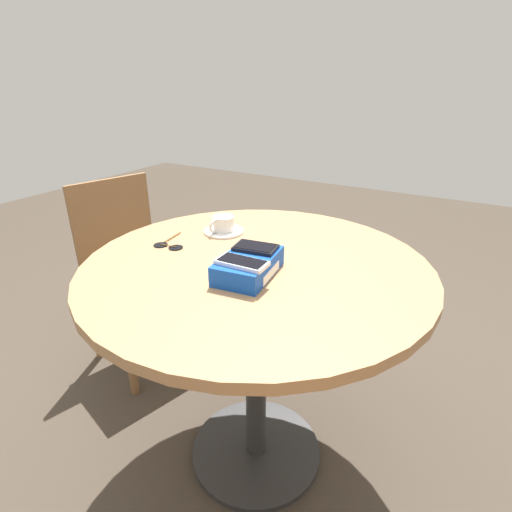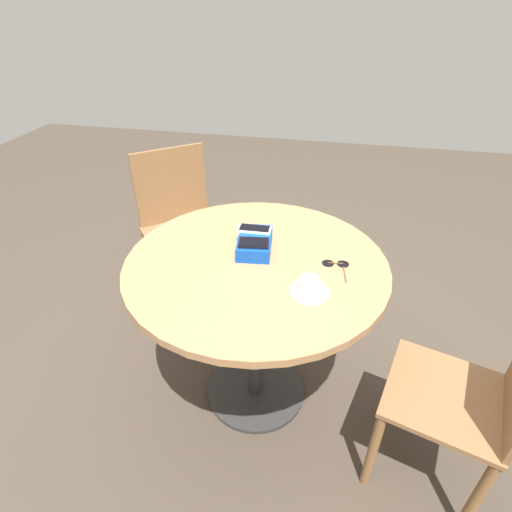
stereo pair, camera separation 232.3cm
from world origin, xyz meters
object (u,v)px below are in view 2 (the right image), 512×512
object	(u,v)px
round_table	(256,288)
chair_near_window	(465,401)
phone_box	(255,243)
phone_white	(255,229)
sunglasses	(336,265)
phone_black	(254,243)
coffee_cup	(310,284)
chair_far_side	(183,226)
saucer	(309,292)

from	to	relation	value
round_table	chair_near_window	size ratio (longest dim) A/B	1.18
phone_box	phone_white	xyz separation A→B (m)	(-0.05, -0.01, 0.03)
phone_box	sunglasses	bearing A→B (deg)	81.87
phone_white	phone_black	bearing A→B (deg)	10.66
sunglasses	phone_box	bearing A→B (deg)	-98.13
coffee_cup	chair_far_side	size ratio (longest dim) A/B	0.11
chair_far_side	sunglasses	bearing A→B (deg)	53.45
round_table	coffee_cup	xyz separation A→B (m)	(0.15, 0.22, 0.17)
phone_white	saucer	world-z (taller)	phone_white
saucer	phone_box	bearing A→B (deg)	-134.17
phone_white	coffee_cup	bearing A→B (deg)	41.75
phone_box	phone_black	xyz separation A→B (m)	(0.05, 0.01, 0.03)
sunglasses	chair_near_window	size ratio (longest dim) A/B	0.16
saucer	chair_near_window	size ratio (longest dim) A/B	0.16
chair_near_window	sunglasses	bearing A→B (deg)	-118.36
phone_box	chair_near_window	size ratio (longest dim) A/B	0.26
phone_box	round_table	bearing A→B (deg)	15.79
phone_black	chair_far_side	xyz separation A→B (m)	(-0.67, -0.59, -0.37)
sunglasses	chair_far_side	distance (m)	1.17
phone_black	chair_near_window	bearing A→B (deg)	72.15
round_table	phone_box	size ratio (longest dim) A/B	4.49
saucer	phone_black	bearing A→B (deg)	-128.16
phone_box	phone_white	bearing A→B (deg)	-167.28
phone_box	coffee_cup	distance (m)	0.34
sunglasses	chair_far_side	size ratio (longest dim) A/B	0.15
phone_box	coffee_cup	world-z (taller)	coffee_cup
phone_white	sunglasses	distance (m)	0.36
phone_box	saucer	distance (m)	0.34
phone_box	sunglasses	xyz separation A→B (m)	(0.05, 0.33, -0.03)
coffee_cup	chair_far_side	world-z (taller)	chair_far_side
round_table	chair_far_side	world-z (taller)	chair_far_side
phone_white	chair_far_side	bearing A→B (deg)	-135.26
saucer	phone_white	bearing A→B (deg)	-138.59
chair_far_side	phone_black	bearing A→B (deg)	40.96
phone_box	phone_black	size ratio (longest dim) A/B	1.79
round_table	phone_black	bearing A→B (deg)	-152.41
coffee_cup	sunglasses	world-z (taller)	coffee_cup
phone_box	phone_white	size ratio (longest dim) A/B	1.66
round_table	chair_near_window	xyz separation A→B (m)	(0.23, 0.80, -0.19)
round_table	phone_box	bearing A→B (deg)	-164.21
saucer	chair_far_side	distance (m)	1.23
phone_box	chair_far_side	xyz separation A→B (m)	(-0.62, -0.58, -0.33)
round_table	sunglasses	world-z (taller)	sunglasses
sunglasses	phone_white	bearing A→B (deg)	-106.36
phone_black	sunglasses	bearing A→B (deg)	90.74
coffee_cup	chair_near_window	size ratio (longest dim) A/B	0.12
phone_box	chair_far_side	distance (m)	0.91
phone_white	saucer	size ratio (longest dim) A/B	0.99
phone_white	chair_near_window	world-z (taller)	chair_near_window
round_table	phone_white	xyz separation A→B (m)	(-0.13, -0.03, 0.20)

